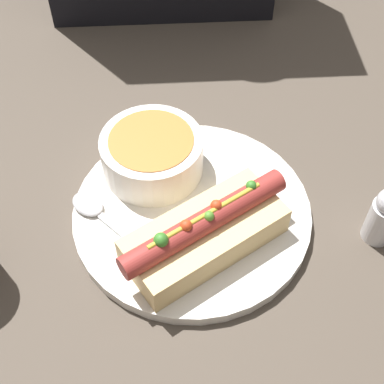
{
  "coord_description": "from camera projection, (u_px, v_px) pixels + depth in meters",
  "views": [
    {
      "loc": [
        -0.02,
        -0.35,
        0.48
      ],
      "look_at": [
        0.0,
        0.0,
        0.04
      ],
      "focal_mm": 50.0,
      "sensor_mm": 36.0,
      "label": 1
    }
  ],
  "objects": [
    {
      "name": "hot_dog",
      "position": [
        205.0,
        233.0,
        0.53
      ],
      "size": [
        0.18,
        0.15,
        0.06
      ],
      "rotation": [
        0.0,
        0.0,
        0.55
      ],
      "color": "#E5C17F",
      "rests_on": "dinner_plate"
    },
    {
      "name": "spoon",
      "position": [
        101.0,
        215.0,
        0.57
      ],
      "size": [
        0.13,
        0.13,
        0.01
      ],
      "rotation": [
        0.0,
        0.0,
        2.34
      ],
      "color": "#B7B7BC",
      "rests_on": "dinner_plate"
    },
    {
      "name": "dinner_plate",
      "position": [
        192.0,
        213.0,
        0.59
      ],
      "size": [
        0.26,
        0.26,
        0.01
      ],
      "color": "white",
      "rests_on": "ground_plane"
    },
    {
      "name": "soup_bowl",
      "position": [
        152.0,
        153.0,
        0.6
      ],
      "size": [
        0.11,
        0.11,
        0.05
      ],
      "color": "silver",
      "rests_on": "dinner_plate"
    },
    {
      "name": "ground_plane",
      "position": [
        192.0,
        216.0,
        0.59
      ],
      "size": [
        4.0,
        4.0,
        0.0
      ],
      "primitive_type": "plane",
      "color": "#4C4238"
    }
  ]
}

